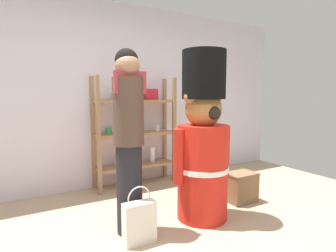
{
  "coord_description": "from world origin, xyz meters",
  "views": [
    {
      "loc": [
        -1.07,
        -1.62,
        1.29
      ],
      "look_at": [
        0.22,
        0.66,
        1.0
      ],
      "focal_mm": 28.96,
      "sensor_mm": 36.0,
      "label": 1
    }
  ],
  "objects_px": {
    "shopping_bag": "(139,222)",
    "person_shopper": "(129,135)",
    "teddy_bear_guard": "(203,143)",
    "merchandise_shelf": "(136,130)",
    "display_crate": "(241,187)"
  },
  "relations": [
    {
      "from": "teddy_bear_guard",
      "to": "person_shopper",
      "type": "distance_m",
      "value": 0.8
    },
    {
      "from": "merchandise_shelf",
      "to": "display_crate",
      "type": "xyz_separation_m",
      "value": [
        0.86,
        -1.25,
        -0.62
      ]
    },
    {
      "from": "teddy_bear_guard",
      "to": "merchandise_shelf",
      "type": "bearing_deg",
      "value": 97.46
    },
    {
      "from": "person_shopper",
      "to": "teddy_bear_guard",
      "type": "bearing_deg",
      "value": -6.57
    },
    {
      "from": "teddy_bear_guard",
      "to": "display_crate",
      "type": "xyz_separation_m",
      "value": [
        0.68,
        0.12,
        -0.62
      ]
    },
    {
      "from": "merchandise_shelf",
      "to": "person_shopper",
      "type": "bearing_deg",
      "value": -115.24
    },
    {
      "from": "display_crate",
      "to": "teddy_bear_guard",
      "type": "bearing_deg",
      "value": -169.73
    },
    {
      "from": "merchandise_shelf",
      "to": "shopping_bag",
      "type": "height_order",
      "value": "merchandise_shelf"
    },
    {
      "from": "shopping_bag",
      "to": "display_crate",
      "type": "distance_m",
      "value": 1.49
    },
    {
      "from": "shopping_bag",
      "to": "teddy_bear_guard",
      "type": "bearing_deg",
      "value": 9.87
    },
    {
      "from": "merchandise_shelf",
      "to": "display_crate",
      "type": "height_order",
      "value": "merchandise_shelf"
    },
    {
      "from": "display_crate",
      "to": "merchandise_shelf",
      "type": "bearing_deg",
      "value": 124.65
    },
    {
      "from": "teddy_bear_guard",
      "to": "shopping_bag",
      "type": "bearing_deg",
      "value": -170.13
    },
    {
      "from": "merchandise_shelf",
      "to": "teddy_bear_guard",
      "type": "relative_size",
      "value": 0.89
    },
    {
      "from": "shopping_bag",
      "to": "person_shopper",
      "type": "bearing_deg",
      "value": 90.05
    }
  ]
}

